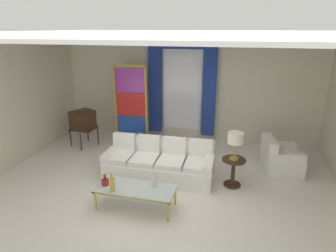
{
  "coord_description": "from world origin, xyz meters",
  "views": [
    {
      "loc": [
        1.48,
        -5.09,
        3.13
      ],
      "look_at": [
        -0.04,
        0.9,
        1.05
      ],
      "focal_mm": 31.42,
      "sensor_mm": 36.0,
      "label": 1
    }
  ],
  "objects_px": {
    "vintage_tv": "(83,120)",
    "table_lamp_brass": "(236,139)",
    "armchair_white": "(279,160)",
    "peacock_figurine": "(138,140)",
    "stained_glass_divider": "(131,106)",
    "couch_white_long": "(160,163)",
    "bottle_crystal_tall": "(105,181)",
    "bottle_amber_squat": "(154,180)",
    "round_side_table": "(233,170)",
    "coffee_table": "(136,189)",
    "bottle_blue_decanter": "(112,184)"
  },
  "relations": [
    {
      "from": "bottle_crystal_tall",
      "to": "peacock_figurine",
      "type": "relative_size",
      "value": 0.36
    },
    {
      "from": "couch_white_long",
      "to": "bottle_blue_decanter",
      "type": "xyz_separation_m",
      "value": [
        -0.43,
        -1.5,
        0.25
      ]
    },
    {
      "from": "bottle_amber_squat",
      "to": "peacock_figurine",
      "type": "bearing_deg",
      "value": 115.59
    },
    {
      "from": "couch_white_long",
      "to": "table_lamp_brass",
      "type": "distance_m",
      "value": 1.73
    },
    {
      "from": "vintage_tv",
      "to": "stained_glass_divider",
      "type": "relative_size",
      "value": 0.61
    },
    {
      "from": "vintage_tv",
      "to": "stained_glass_divider",
      "type": "height_order",
      "value": "stained_glass_divider"
    },
    {
      "from": "round_side_table",
      "to": "couch_white_long",
      "type": "bearing_deg",
      "value": 178.39
    },
    {
      "from": "vintage_tv",
      "to": "table_lamp_brass",
      "type": "height_order",
      "value": "vintage_tv"
    },
    {
      "from": "bottle_crystal_tall",
      "to": "vintage_tv",
      "type": "distance_m",
      "value": 3.13
    },
    {
      "from": "armchair_white",
      "to": "bottle_crystal_tall",
      "type": "bearing_deg",
      "value": -145.59
    },
    {
      "from": "bottle_crystal_tall",
      "to": "peacock_figurine",
      "type": "bearing_deg",
      "value": 97.12
    },
    {
      "from": "bottle_amber_squat",
      "to": "table_lamp_brass",
      "type": "bearing_deg",
      "value": 39.75
    },
    {
      "from": "bottle_crystal_tall",
      "to": "stained_glass_divider",
      "type": "relative_size",
      "value": 0.1
    },
    {
      "from": "vintage_tv",
      "to": "round_side_table",
      "type": "relative_size",
      "value": 2.26
    },
    {
      "from": "bottle_crystal_tall",
      "to": "table_lamp_brass",
      "type": "height_order",
      "value": "table_lamp_brass"
    },
    {
      "from": "coffee_table",
      "to": "bottle_amber_squat",
      "type": "relative_size",
      "value": 4.47
    },
    {
      "from": "table_lamp_brass",
      "to": "couch_white_long",
      "type": "bearing_deg",
      "value": 178.39
    },
    {
      "from": "vintage_tv",
      "to": "armchair_white",
      "type": "bearing_deg",
      "value": -3.51
    },
    {
      "from": "table_lamp_brass",
      "to": "vintage_tv",
      "type": "bearing_deg",
      "value": 163.33
    },
    {
      "from": "couch_white_long",
      "to": "bottle_amber_squat",
      "type": "distance_m",
      "value": 1.21
    },
    {
      "from": "armchair_white",
      "to": "peacock_figurine",
      "type": "bearing_deg",
      "value": 172.03
    },
    {
      "from": "coffee_table",
      "to": "peacock_figurine",
      "type": "xyz_separation_m",
      "value": [
        -0.9,
        2.65,
        -0.16
      ]
    },
    {
      "from": "bottle_blue_decanter",
      "to": "peacock_figurine",
      "type": "height_order",
      "value": "bottle_blue_decanter"
    },
    {
      "from": "stained_glass_divider",
      "to": "couch_white_long",
      "type": "bearing_deg",
      "value": -52.97
    },
    {
      "from": "couch_white_long",
      "to": "vintage_tv",
      "type": "xyz_separation_m",
      "value": [
        -2.51,
        1.18,
        0.42
      ]
    },
    {
      "from": "couch_white_long",
      "to": "stained_glass_divider",
      "type": "xyz_separation_m",
      "value": [
        -1.32,
        1.76,
        0.75
      ]
    },
    {
      "from": "stained_glass_divider",
      "to": "table_lamp_brass",
      "type": "relative_size",
      "value": 3.86
    },
    {
      "from": "bottle_blue_decanter",
      "to": "armchair_white",
      "type": "distance_m",
      "value": 3.83
    },
    {
      "from": "stained_glass_divider",
      "to": "armchair_white",
      "type": "bearing_deg",
      "value": -12.87
    },
    {
      "from": "vintage_tv",
      "to": "round_side_table",
      "type": "distance_m",
      "value": 4.28
    },
    {
      "from": "stained_glass_divider",
      "to": "table_lamp_brass",
      "type": "distance_m",
      "value": 3.41
    },
    {
      "from": "coffee_table",
      "to": "stained_glass_divider",
      "type": "xyz_separation_m",
      "value": [
        -1.24,
        3.04,
        0.68
      ]
    },
    {
      "from": "coffee_table",
      "to": "bottle_amber_squat",
      "type": "distance_m",
      "value": 0.37
    },
    {
      "from": "bottle_amber_squat",
      "to": "armchair_white",
      "type": "xyz_separation_m",
      "value": [
        2.34,
        2.04,
        -0.25
      ]
    },
    {
      "from": "bottle_amber_squat",
      "to": "stained_glass_divider",
      "type": "xyz_separation_m",
      "value": [
        -1.55,
        2.92,
        0.52
      ]
    },
    {
      "from": "armchair_white",
      "to": "coffee_table",
      "type": "bearing_deg",
      "value": -140.84
    },
    {
      "from": "armchair_white",
      "to": "stained_glass_divider",
      "type": "height_order",
      "value": "stained_glass_divider"
    },
    {
      "from": "vintage_tv",
      "to": "peacock_figurine",
      "type": "xyz_separation_m",
      "value": [
        1.52,
        0.19,
        -0.51
      ]
    },
    {
      "from": "armchair_white",
      "to": "peacock_figurine",
      "type": "distance_m",
      "value": 3.59
    },
    {
      "from": "vintage_tv",
      "to": "table_lamp_brass",
      "type": "bearing_deg",
      "value": -16.67
    },
    {
      "from": "round_side_table",
      "to": "table_lamp_brass",
      "type": "bearing_deg",
      "value": 90.0
    },
    {
      "from": "couch_white_long",
      "to": "coffee_table",
      "type": "distance_m",
      "value": 1.29
    },
    {
      "from": "coffee_table",
      "to": "peacock_figurine",
      "type": "distance_m",
      "value": 2.81
    },
    {
      "from": "couch_white_long",
      "to": "armchair_white",
      "type": "bearing_deg",
      "value": 18.71
    },
    {
      "from": "couch_white_long",
      "to": "stained_glass_divider",
      "type": "height_order",
      "value": "stained_glass_divider"
    },
    {
      "from": "peacock_figurine",
      "to": "bottle_crystal_tall",
      "type": "bearing_deg",
      "value": -82.88
    },
    {
      "from": "armchair_white",
      "to": "round_side_table",
      "type": "distance_m",
      "value": 1.35
    },
    {
      "from": "coffee_table",
      "to": "bottle_crystal_tall",
      "type": "bearing_deg",
      "value": -175.42
    },
    {
      "from": "couch_white_long",
      "to": "stained_glass_divider",
      "type": "distance_m",
      "value": 2.32
    },
    {
      "from": "table_lamp_brass",
      "to": "peacock_figurine",
      "type": "bearing_deg",
      "value": 151.22
    }
  ]
}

